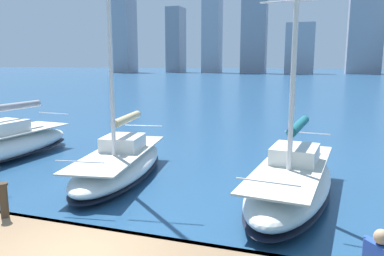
% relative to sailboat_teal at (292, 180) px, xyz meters
% --- Properties ---
extents(dock_pier, '(28.00, 2.80, 0.60)m').
position_rel_sailboat_teal_xyz_m(dock_pier, '(3.87, 6.31, -0.14)').
color(dock_pier, '#896B4C').
rests_on(dock_pier, ground).
extents(city_skyline, '(174.44, 21.38, 51.81)m').
position_rel_sailboat_teal_xyz_m(city_skyline, '(-1.61, -155.33, 18.81)').
color(city_skyline, '#A2A7B1').
rests_on(city_skyline, ground).
extents(sailboat_teal, '(3.21, 8.01, 9.71)m').
position_rel_sailboat_teal_xyz_m(sailboat_teal, '(0.00, 0.00, 0.00)').
color(sailboat_teal, white).
rests_on(sailboat_teal, ground).
extents(sailboat_tan, '(3.61, 7.74, 12.36)m').
position_rel_sailboat_teal_xyz_m(sailboat_tan, '(6.66, -0.41, -0.02)').
color(sailboat_tan, white).
rests_on(sailboat_tan, ground).
extents(mooring_post, '(0.26, 0.26, 0.91)m').
position_rel_sailboat_teal_xyz_m(mooring_post, '(6.78, 5.30, 0.39)').
color(mooring_post, '#423323').
rests_on(mooring_post, dock_pier).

